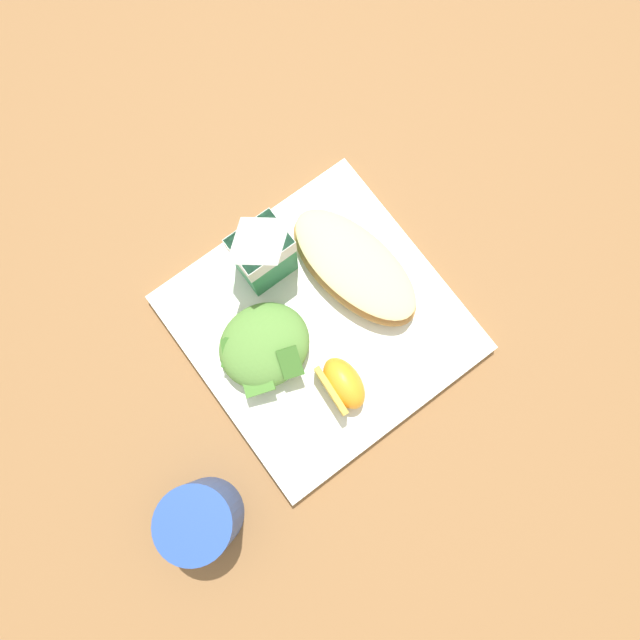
{
  "coord_description": "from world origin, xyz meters",
  "views": [
    {
      "loc": [
        -0.07,
        -0.1,
        0.65
      ],
      "look_at": [
        0.0,
        0.0,
        0.03
      ],
      "focal_mm": 32.76,
      "sensor_mm": 36.0,
      "label": 1
    }
  ],
  "objects_px": {
    "white_plate": "(320,323)",
    "drinking_blue_cup": "(201,519)",
    "green_salad_pile": "(264,346)",
    "cheesy_pizza_bread": "(354,267)",
    "orange_wedge_front": "(343,384)",
    "milk_carton": "(262,251)"
  },
  "relations": [
    {
      "from": "green_salad_pile",
      "to": "milk_carton",
      "type": "distance_m",
      "value": 0.1
    },
    {
      "from": "green_salad_pile",
      "to": "white_plate",
      "type": "bearing_deg",
      "value": -10.16
    },
    {
      "from": "cheesy_pizza_bread",
      "to": "orange_wedge_front",
      "type": "bearing_deg",
      "value": -132.87
    },
    {
      "from": "green_salad_pile",
      "to": "drinking_blue_cup",
      "type": "height_order",
      "value": "drinking_blue_cup"
    },
    {
      "from": "white_plate",
      "to": "drinking_blue_cup",
      "type": "height_order",
      "value": "drinking_blue_cup"
    },
    {
      "from": "drinking_blue_cup",
      "to": "cheesy_pizza_bread",
      "type": "bearing_deg",
      "value": 22.63
    },
    {
      "from": "cheesy_pizza_bread",
      "to": "milk_carton",
      "type": "xyz_separation_m",
      "value": [
        -0.07,
        0.06,
        0.04
      ]
    },
    {
      "from": "green_salad_pile",
      "to": "orange_wedge_front",
      "type": "distance_m",
      "value": 0.09
    },
    {
      "from": "milk_carton",
      "to": "drinking_blue_cup",
      "type": "relative_size",
      "value": 1.26
    },
    {
      "from": "green_salad_pile",
      "to": "cheesy_pizza_bread",
      "type": "bearing_deg",
      "value": 5.15
    },
    {
      "from": "cheesy_pizza_bread",
      "to": "green_salad_pile",
      "type": "height_order",
      "value": "green_salad_pile"
    },
    {
      "from": "cheesy_pizza_bread",
      "to": "milk_carton",
      "type": "height_order",
      "value": "milk_carton"
    },
    {
      "from": "orange_wedge_front",
      "to": "cheesy_pizza_bread",
      "type": "bearing_deg",
      "value": 47.13
    },
    {
      "from": "orange_wedge_front",
      "to": "green_salad_pile",
      "type": "bearing_deg",
      "value": 117.05
    },
    {
      "from": "white_plate",
      "to": "orange_wedge_front",
      "type": "distance_m",
      "value": 0.08
    },
    {
      "from": "cheesy_pizza_bread",
      "to": "orange_wedge_front",
      "type": "distance_m",
      "value": 0.13
    },
    {
      "from": "cheesy_pizza_bread",
      "to": "milk_carton",
      "type": "bearing_deg",
      "value": 139.99
    },
    {
      "from": "green_salad_pile",
      "to": "milk_carton",
      "type": "height_order",
      "value": "milk_carton"
    },
    {
      "from": "white_plate",
      "to": "drinking_blue_cup",
      "type": "distance_m",
      "value": 0.24
    },
    {
      "from": "white_plate",
      "to": "green_salad_pile",
      "type": "relative_size",
      "value": 2.79
    },
    {
      "from": "cheesy_pizza_bread",
      "to": "green_salad_pile",
      "type": "distance_m",
      "value": 0.13
    },
    {
      "from": "cheesy_pizza_bread",
      "to": "milk_carton",
      "type": "relative_size",
      "value": 1.65
    }
  ]
}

